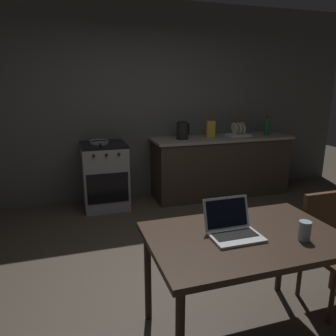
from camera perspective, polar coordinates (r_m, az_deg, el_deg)
name	(u,v)px	position (r m, az deg, el deg)	size (l,w,h in m)	color
ground_plane	(197,277)	(3.11, 5.16, -18.58)	(12.00, 12.00, 0.00)	#473D33
back_wall	(157,103)	(4.93, -1.89, 11.42)	(6.40, 0.10, 2.83)	#4E4F4D
kitchen_counter	(221,166)	(5.09, 9.27, 0.39)	(2.16, 0.64, 0.91)	#382D23
stove_oven	(105,176)	(4.58, -11.09, -1.32)	(0.60, 0.62, 0.91)	gray
dining_table	(245,246)	(2.21, 13.39, -13.23)	(1.25, 0.81, 0.76)	#332319
chair	(330,242)	(2.88, 26.71, -11.62)	(0.40, 0.40, 0.88)	#4C331E
laptop	(233,229)	(2.14, 11.39, -10.50)	(0.32, 0.29, 0.22)	silver
electric_kettle	(182,131)	(4.72, 2.53, 6.63)	(0.20, 0.18, 0.26)	black
bottle	(267,126)	(5.31, 17.02, 7.08)	(0.07, 0.07, 0.29)	#19592D
frying_pan	(99,142)	(4.45, -12.09, 4.52)	(0.26, 0.43, 0.05)	gray
drinking_glass	(305,231)	(2.20, 22.98, -10.18)	(0.08, 0.08, 0.12)	#99B7C6
cereal_box	(211,129)	(4.92, 7.55, 6.82)	(0.13, 0.05, 0.24)	gold
dish_rack	(238,133)	(5.12, 12.27, 6.08)	(0.34, 0.26, 0.21)	silver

